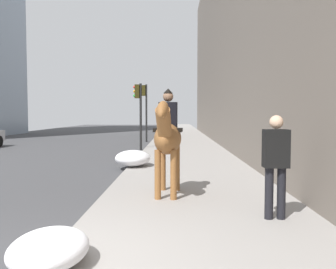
# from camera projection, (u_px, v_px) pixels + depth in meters

# --- Properties ---
(mounted_horse_near) EXTENTS (2.15, 0.68, 2.26)m
(mounted_horse_near) POSITION_uv_depth(u_px,v_px,m) (167.00, 137.00, 7.62)
(mounted_horse_near) COLOR brown
(mounted_horse_near) RESTS_ON sidewalk_slab
(pedestrian_greeting) EXTENTS (0.26, 0.40, 1.70)m
(pedestrian_greeting) POSITION_uv_depth(u_px,v_px,m) (276.00, 160.00, 5.91)
(pedestrian_greeting) COLOR black
(pedestrian_greeting) RESTS_ON sidewalk_slab
(traffic_light_near_curb) EXTENTS (0.20, 0.44, 3.41)m
(traffic_light_near_curb) POSITION_uv_depth(u_px,v_px,m) (139.00, 105.00, 18.60)
(traffic_light_near_curb) COLOR black
(traffic_light_near_curb) RESTS_ON ground
(traffic_light_far_curb) EXTENTS (0.20, 0.44, 3.81)m
(traffic_light_far_curb) POSITION_uv_depth(u_px,v_px,m) (145.00, 103.00, 23.99)
(traffic_light_far_curb) COLOR black
(traffic_light_far_curb) RESTS_ON ground
(snow_pile_near) EXTENTS (1.14, 0.88, 0.40)m
(snow_pile_near) POSITION_uv_depth(u_px,v_px,m) (49.00, 249.00, 4.10)
(snow_pile_near) COLOR white
(snow_pile_near) RESTS_ON sidewalk_slab
(snow_pile_far) EXTENTS (1.51, 1.16, 0.52)m
(snow_pile_far) POSITION_uv_depth(u_px,v_px,m) (133.00, 158.00, 12.05)
(snow_pile_far) COLOR white
(snow_pile_far) RESTS_ON sidewalk_slab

